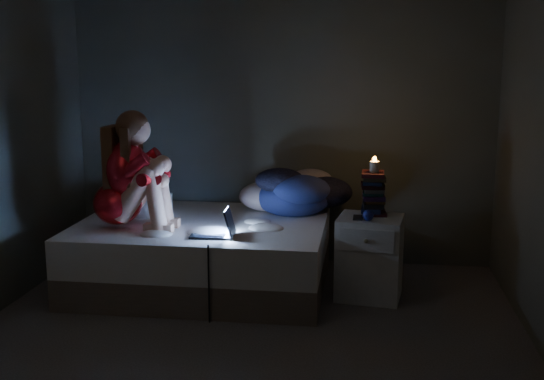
% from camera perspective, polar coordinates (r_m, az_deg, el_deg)
% --- Properties ---
extents(floor, '(3.60, 3.80, 0.02)m').
position_cam_1_polar(floor, '(4.27, -2.60, -13.35)').
color(floor, '#3C3735').
rests_on(floor, ground).
extents(wall_back, '(3.60, 0.02, 2.60)m').
position_cam_1_polar(wall_back, '(5.79, 0.76, 6.61)').
color(wall_back, '#545650').
rests_on(wall_back, ground).
extents(wall_front, '(3.60, 0.02, 2.60)m').
position_cam_1_polar(wall_front, '(2.09, -12.53, -1.85)').
color(wall_front, '#545650').
rests_on(wall_front, ground).
extents(bed, '(1.88, 1.41, 0.52)m').
position_cam_1_polar(bed, '(5.28, -5.85, -5.39)').
color(bed, silver).
rests_on(bed, ground).
extents(pillow, '(0.49, 0.35, 0.14)m').
position_cam_1_polar(pillow, '(5.55, -11.34, -1.24)').
color(pillow, white).
rests_on(pillow, bed).
extents(woman, '(0.55, 0.36, 0.88)m').
position_cam_1_polar(woman, '(5.04, -13.05, 1.71)').
color(woman, '#9A0600').
rests_on(woman, bed).
extents(laptop, '(0.31, 0.23, 0.21)m').
position_cam_1_polar(laptop, '(4.76, -5.13, -2.70)').
color(laptop, black).
rests_on(laptop, bed).
extents(clothes_pile, '(0.74, 0.64, 0.39)m').
position_cam_1_polar(clothes_pile, '(5.43, 1.77, 0.05)').
color(clothes_pile, navy).
rests_on(clothes_pile, bed).
extents(nightstand, '(0.51, 0.47, 0.61)m').
position_cam_1_polar(nightstand, '(5.05, 8.27, -5.66)').
color(nightstand, silver).
rests_on(nightstand, ground).
extents(book_stack, '(0.19, 0.25, 0.32)m').
position_cam_1_polar(book_stack, '(5.03, 8.61, -0.27)').
color(book_stack, black).
rests_on(book_stack, nightstand).
extents(candle, '(0.07, 0.07, 0.08)m').
position_cam_1_polar(candle, '(4.99, 8.67, 2.00)').
color(candle, beige).
rests_on(candle, book_stack).
extents(phone, '(0.09, 0.15, 0.01)m').
position_cam_1_polar(phone, '(4.91, 7.39, -2.37)').
color(phone, black).
rests_on(phone, nightstand).
extents(blue_orb, '(0.08, 0.08, 0.08)m').
position_cam_1_polar(blue_orb, '(4.85, 8.33, -2.16)').
color(blue_orb, navy).
rests_on(blue_orb, nightstand).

